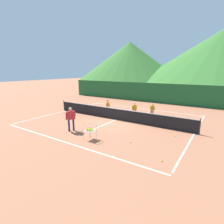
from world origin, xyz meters
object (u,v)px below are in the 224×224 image
Objects in this scene: student_0 at (108,105)px; tennis_ball_2 at (130,142)px; ball_cart at (90,130)px; tennis_ball_5 at (162,161)px; student_2 at (152,109)px; tennis_ball_4 at (104,121)px; tennis_ball_1 at (174,136)px; instructor at (71,117)px; tennis_net at (116,114)px; tennis_ball_3 at (83,123)px; tennis_ball_6 at (99,142)px; tennis_ball_0 at (100,127)px; student_1 at (134,108)px.

student_0 reaches higher than tennis_ball_2.
ball_cart reaches higher than tennis_ball_5.
tennis_ball_4 is (-2.76, -3.52, -0.70)m from student_2.
tennis_ball_1 is at bearing -3.43° from tennis_ball_4.
student_0 is (-0.86, 5.62, -0.22)m from instructor.
tennis_ball_4 and tennis_ball_5 have the same top height.
tennis_net is 4.21m from instructor.
instructor reaches higher than tennis_ball_5.
tennis_ball_3 is at bearing 139.60° from ball_cart.
tennis_ball_6 is (1.73, -4.65, -0.47)m from tennis_net.
instructor reaches higher than tennis_net.
instructor is at bearing -127.85° from tennis_ball_0.
tennis_ball_0 is (-0.82, 2.03, -0.56)m from ball_cart.
student_2 is 1.36× the size of ball_cart.
tennis_ball_5 is (5.29, -2.29, 0.00)m from tennis_ball_0.
tennis_net is at bearing 166.07° from tennis_ball_1.
tennis_ball_3 is at bearing -128.43° from student_2.
student_2 is at bearing 63.90° from instructor.
tennis_ball_6 is at bearing -145.88° from tennis_ball_2.
ball_cart is at bearing -40.40° from tennis_ball_3.
tennis_ball_6 is (0.79, -0.15, -0.56)m from ball_cart.
student_1 is (2.69, 0.30, -0.03)m from student_0.
tennis_ball_3 is at bearing 164.29° from tennis_ball_2.
student_2 is 17.99× the size of tennis_ball_6.
tennis_ball_2 is at bearing -15.71° from tennis_ball_3.
ball_cart is 3.51m from tennis_ball_3.
student_1 is 17.99× the size of tennis_ball_5.
tennis_ball_0 is 1.00× the size of tennis_ball_4.
tennis_ball_3 is at bearing 145.04° from tennis_ball_6.
tennis_ball_1 is (4.97, 1.20, 0.00)m from tennis_ball_0.
tennis_ball_0 is at bearing 126.44° from tennis_ball_6.
student_1 is at bearing 82.09° from tennis_ball_0.
tennis_ball_0 is at bearing 159.33° from tennis_ball_2.
tennis_ball_1 is at bearing 95.17° from tennis_ball_5.
instructor reaches higher than student_0.
tennis_ball_2 is at bearing 152.87° from tennis_ball_5.
student_1 is 1.00× the size of student_2.
tennis_ball_2 is at bearing 20.66° from ball_cart.
tennis_ball_1 is 4.77m from tennis_ball_6.
student_0 is 6.75m from ball_cart.
student_0 is 2.95m from tennis_ball_4.
tennis_ball_0 is at bearing -166.42° from tennis_ball_1.
tennis_ball_1 is at bearing 8.28° from tennis_ball_3.
ball_cart is at bearing -99.66° from student_2.
tennis_net reaches higher than tennis_ball_1.
tennis_ball_4 and tennis_ball_6 have the same top height.
tennis_ball_1 is 1.00× the size of tennis_ball_5.
student_1 is 8.16m from tennis_ball_5.
tennis_ball_5 is 1.00× the size of tennis_ball_6.
tennis_ball_3 is at bearing 160.59° from tennis_ball_5.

